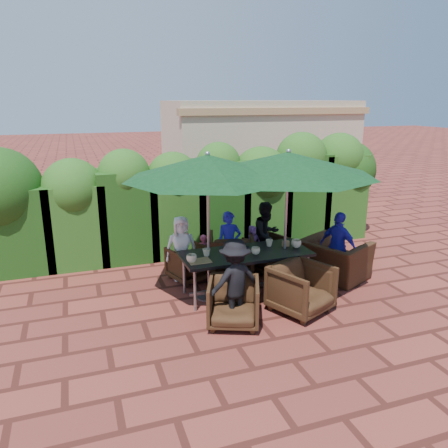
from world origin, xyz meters
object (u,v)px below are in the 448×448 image
object	(u,v)px
chair_far_left	(189,262)
chair_near_left	(233,301)
chair_end_right	(335,253)
umbrella_left	(208,167)
umbrella_right	(288,164)
chair_far_mid	(231,252)
chair_far_right	(267,252)
chair_near_right	(301,286)
dining_table	(246,256)

from	to	relation	value
chair_far_left	chair_near_left	bearing A→B (deg)	76.78
chair_end_right	chair_far_left	bearing A→B (deg)	47.39
umbrella_left	umbrella_right	size ratio (longest dim) A/B	0.91
chair_far_mid	chair_far_right	world-z (taller)	chair_far_mid
umbrella_left	chair_end_right	distance (m)	3.00
chair_far_mid	chair_near_right	size ratio (longest dim) A/B	1.01
umbrella_right	chair_near_left	size ratio (longest dim) A/B	3.87
chair_near_left	chair_end_right	xyz separation A→B (m)	(2.39, 1.04, 0.11)
umbrella_left	chair_near_left	world-z (taller)	umbrella_left
chair_far_right	dining_table	bearing A→B (deg)	26.36
chair_far_left	chair_near_right	bearing A→B (deg)	107.47
chair_near_right	chair_far_left	bearing A→B (deg)	102.06
dining_table	chair_far_right	world-z (taller)	dining_table
chair_far_left	chair_near_right	distance (m)	2.25
chair_far_mid	chair_near_left	world-z (taller)	chair_far_mid
chair_far_right	chair_far_left	bearing A→B (deg)	-22.30
dining_table	chair_far_left	bearing A→B (deg)	129.63
umbrella_right	chair_near_left	xyz separation A→B (m)	(-1.28, -0.92, -1.83)
umbrella_left	chair_near_right	distance (m)	2.37
dining_table	umbrella_right	bearing A→B (deg)	-2.34
chair_far_left	chair_far_right	distance (m)	1.56
chair_far_right	chair_end_right	xyz separation A→B (m)	(1.02, -0.77, 0.11)
chair_far_left	chair_end_right	xyz separation A→B (m)	(2.57, -0.82, 0.14)
dining_table	chair_far_right	size ratio (longest dim) A/B	2.93
chair_far_left	umbrella_right	bearing A→B (deg)	128.57
chair_end_right	chair_far_mid	bearing A→B (deg)	38.13
umbrella_right	chair_end_right	world-z (taller)	umbrella_right
umbrella_right	chair_far_left	xyz separation A→B (m)	(-1.47, 0.94, -1.87)
dining_table	chair_near_left	distance (m)	1.14
umbrella_right	chair_near_right	world-z (taller)	umbrella_right
chair_far_mid	chair_far_right	xyz separation A→B (m)	(0.71, -0.10, -0.05)
dining_table	chair_far_right	xyz separation A→B (m)	(0.81, 0.86, -0.30)
dining_table	chair_far_mid	xyz separation A→B (m)	(0.10, 0.97, -0.25)
chair_far_mid	chair_far_right	bearing A→B (deg)	-169.87
chair_far_mid	chair_near_left	distance (m)	2.02
umbrella_right	chair_near_right	distance (m)	2.00
chair_near_right	chair_end_right	world-z (taller)	chair_end_right
chair_far_right	chair_near_right	distance (m)	1.78
chair_near_right	dining_table	bearing A→B (deg)	98.39
dining_table	umbrella_left	distance (m)	1.67
dining_table	chair_far_left	size ratio (longest dim) A/B	3.12
chair_far_right	chair_end_right	distance (m)	1.28
umbrella_left	chair_far_mid	bearing A→B (deg)	50.68
chair_far_mid	chair_near_left	bearing A→B (deg)	89.09
dining_table	chair_far_right	bearing A→B (deg)	47.00
chair_far_left	chair_far_mid	distance (m)	0.85
umbrella_right	chair_far_right	xyz separation A→B (m)	(0.09, 0.89, -1.84)
umbrella_left	chair_far_right	bearing A→B (deg)	28.80
umbrella_right	chair_near_right	size ratio (longest dim) A/B	3.50
chair_far_left	chair_near_left	size ratio (longest dim) A/B	0.92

